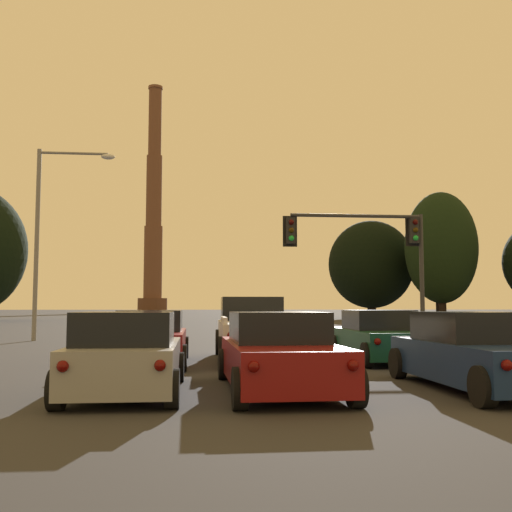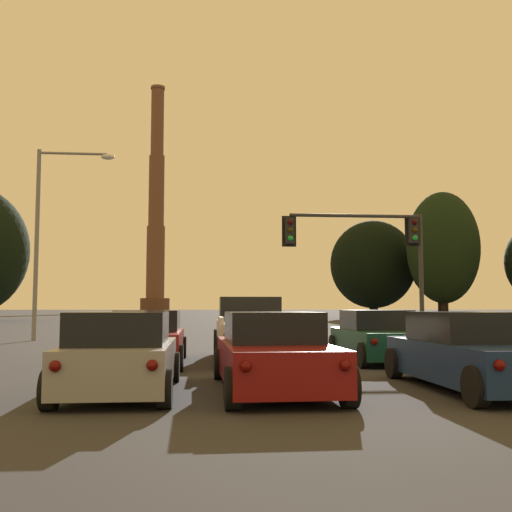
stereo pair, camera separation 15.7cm
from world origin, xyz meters
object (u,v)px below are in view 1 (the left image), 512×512
Objects in this scene: sedan_center_lane_second at (279,354)px; sedan_left_lane_front at (150,339)px; hatchback_left_lane_second at (127,356)px; traffic_light_overhead_right at (374,244)px; sedan_right_lane_second at (477,353)px; pickup_truck_center_lane_front at (255,332)px; sedan_right_lane_front at (380,337)px; street_lamp at (50,222)px; smokestack at (154,222)px.

sedan_left_lane_front is (-2.71, 5.35, 0.00)m from sedan_center_lane_second.
traffic_light_overhead_right reaches higher than hatchback_left_lane_second.
traffic_light_overhead_right is (1.95, 12.77, 3.40)m from sedan_right_lane_second.
sedan_center_lane_second is 0.86× the size of pickup_truck_center_lane_front.
hatchback_left_lane_second is 0.70× the size of traffic_light_overhead_right.
sedan_center_lane_second is 14.21m from traffic_light_overhead_right.
pickup_truck_center_lane_front is at bearing 169.86° from sedan_right_lane_front.
pickup_truck_center_lane_front is at bearing 87.41° from sedan_center_lane_second.
street_lamp reaches higher than hatchback_left_lane_second.
pickup_truck_center_lane_front is at bearing 66.50° from hatchback_left_lane_second.
sedan_right_lane_second is 0.54× the size of street_lamp.
pickup_truck_center_lane_front is 0.09× the size of smokestack.
sedan_right_lane_second is at bearing -88.17° from sedan_right_lane_front.
smokestack reaches higher than hatchback_left_lane_second.
traffic_light_overhead_right is (8.33, 12.80, 3.40)m from hatchback_left_lane_second.
sedan_left_lane_front is 11.57m from traffic_light_overhead_right.
hatchback_left_lane_second reaches higher than sedan_right_lane_second.
street_lamp is at bearing 115.13° from sedan_left_lane_front.
sedan_right_lane_second is 6.38m from hatchback_left_lane_second.
pickup_truck_center_lane_front reaches higher than sedan_right_lane_second.
hatchback_left_lane_second is at bearing -176.68° from sedan_center_lane_second.
sedan_right_lane_front is at bearing -83.41° from smokestack.
pickup_truck_center_lane_front is (-3.51, 6.58, 0.14)m from sedan_right_lane_second.
street_lamp is at bearing 107.79° from hatchback_left_lane_second.
sedan_right_lane_second is at bearing -61.14° from pickup_truck_center_lane_front.
hatchback_left_lane_second is 0.74× the size of pickup_truck_center_lane_front.
traffic_light_overhead_right is at bearing 81.03° from sedan_right_lane_second.
traffic_light_overhead_right reaches higher than sedan_center_lane_second.
sedan_right_lane_front is at bearing 90.01° from sedan_right_lane_second.
sedan_right_lane_second is at bearing -55.20° from street_lamp.
hatchback_left_lane_second is at bearing -112.69° from pickup_truck_center_lane_front.
sedan_right_lane_second is at bearing 0.20° from hatchback_left_lane_second.
sedan_center_lane_second is at bearing -90.83° from pickup_truck_center_lane_front.
smokestack reaches higher than pickup_truck_center_lane_front.
sedan_center_lane_second is 6.41m from pickup_truck_center_lane_front.
hatchback_left_lane_second is at bearing -72.17° from street_lamp.
sedan_right_lane_front is (6.35, 5.89, 0.00)m from hatchback_left_lane_second.
sedan_right_lane_front is (-0.03, 5.86, 0.00)m from sedan_right_lane_second.
pickup_truck_center_lane_front is 0.94× the size of traffic_light_overhead_right.
smokestack is (-5.44, 138.57, 19.45)m from street_lamp.
traffic_light_overhead_right is at bearing 40.73° from sedan_left_lane_front.
traffic_light_overhead_right is (5.64, 12.59, 3.40)m from sedan_center_lane_second.
pickup_truck_center_lane_front is (0.18, 6.40, 0.14)m from sedan_center_lane_second.
sedan_right_lane_front is at bearing 42.80° from hatchback_left_lane_second.
pickup_truck_center_lane_front reaches higher than hatchback_left_lane_second.
sedan_center_lane_second is 0.54× the size of street_lamp.
street_lamp is 0.14× the size of smokestack.
sedan_left_lane_front is at bearing 90.18° from hatchback_left_lane_second.
sedan_right_lane_second is 158.49m from smokestack.
hatchback_left_lane_second reaches higher than sedan_right_lane_front.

